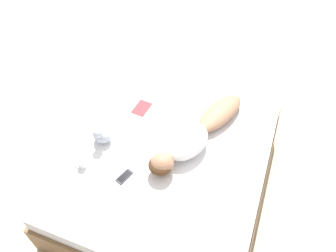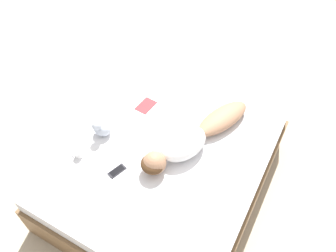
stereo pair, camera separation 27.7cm
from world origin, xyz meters
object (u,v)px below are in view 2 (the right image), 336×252
cell_phone (117,171)px  person (192,138)px  open_magazine (154,110)px  coffee_mug (78,153)px

cell_phone → person: bearing=-108.7°
person → open_magazine: size_ratio=2.70×
person → coffee_mug: 1.00m
person → open_magazine: bearing=-1.3°
person → cell_phone: size_ratio=7.38×
coffee_mug → cell_phone: size_ratio=0.65×
cell_phone → open_magazine: bearing=-65.3°
open_magazine → cell_phone: bearing=101.7°
person → coffee_mug: (0.81, 0.59, -0.05)m
open_magazine → cell_phone: same height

